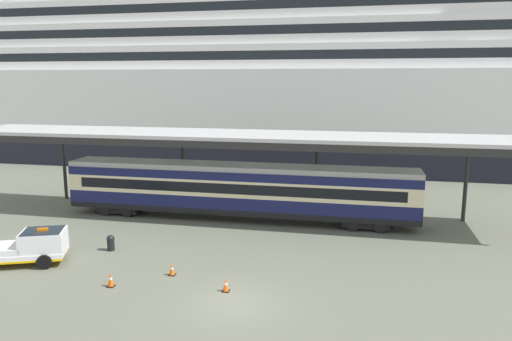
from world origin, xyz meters
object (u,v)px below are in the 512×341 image
(traffic_cone_mid, at_px, (111,280))
(traffic_cone_far, at_px, (226,285))
(cruise_ship, at_px, (280,71))
(quay_bollard, at_px, (111,242))
(traffic_cone_near, at_px, (172,269))
(service_truck, at_px, (26,247))
(train_carriage, at_px, (238,189))

(traffic_cone_mid, height_order, traffic_cone_far, traffic_cone_mid)
(cruise_ship, xyz_separation_m, quay_bollard, (-3.74, -39.30, -10.75))
(traffic_cone_near, bearing_deg, traffic_cone_mid, -140.52)
(cruise_ship, relative_size, service_truck, 31.45)
(traffic_cone_near, height_order, traffic_cone_far, traffic_cone_far)
(train_carriage, bearing_deg, quay_bollard, -126.27)
(traffic_cone_mid, bearing_deg, traffic_cone_far, 6.70)
(service_truck, height_order, traffic_cone_far, service_truck)
(cruise_ship, bearing_deg, quay_bollard, -95.44)
(traffic_cone_far, bearing_deg, cruise_ship, 96.06)
(traffic_cone_mid, distance_m, traffic_cone_far, 5.80)
(cruise_ship, height_order, traffic_cone_near, cruise_ship)
(traffic_cone_near, height_order, traffic_cone_mid, traffic_cone_mid)
(traffic_cone_near, xyz_separation_m, quay_bollard, (-5.03, 2.80, 0.20))
(quay_bollard, bearing_deg, service_truck, -139.82)
(train_carriage, relative_size, quay_bollard, 26.66)
(service_truck, xyz_separation_m, traffic_cone_mid, (6.10, -1.85, -0.63))
(traffic_cone_near, bearing_deg, train_carriage, 85.46)
(traffic_cone_mid, bearing_deg, train_carriage, 75.59)
(quay_bollard, bearing_deg, traffic_cone_mid, -61.67)
(service_truck, relative_size, traffic_cone_mid, 7.64)
(cruise_ship, height_order, service_truck, cruise_ship)
(service_truck, height_order, traffic_cone_near, service_truck)
(traffic_cone_near, distance_m, traffic_cone_far, 3.58)
(service_truck, bearing_deg, traffic_cone_far, -5.65)
(traffic_cone_far, bearing_deg, train_carriage, 101.42)
(train_carriage, bearing_deg, cruise_ship, 93.94)
(train_carriage, bearing_deg, traffic_cone_mid, -104.41)
(train_carriage, height_order, traffic_cone_near, train_carriage)
(train_carriage, bearing_deg, traffic_cone_near, -94.54)
(train_carriage, xyz_separation_m, traffic_cone_mid, (-3.30, -12.85, -1.96))
(service_truck, distance_m, traffic_cone_far, 11.94)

